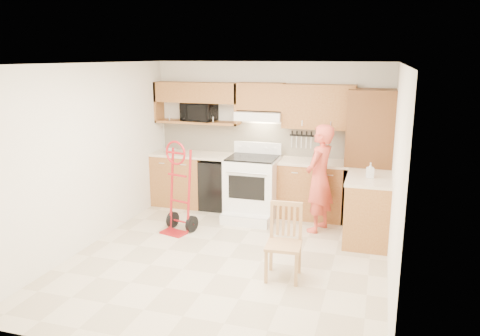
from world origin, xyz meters
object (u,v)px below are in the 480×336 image
at_px(person, 319,179).
at_px(dining_chair, 284,243).
at_px(hand_truck, 177,192).
at_px(microwave, 199,112).
at_px(range, 251,183).

bearing_deg(person, dining_chair, 12.12).
bearing_deg(dining_chair, hand_truck, 146.89).
distance_m(person, dining_chair, 1.76).
bearing_deg(microwave, person, -10.86).
height_order(range, hand_truck, hand_truck).
relative_size(person, dining_chair, 1.80).
relative_size(microwave, hand_truck, 0.45).
bearing_deg(dining_chair, microwave, 125.84).
xyz_separation_m(microwave, range, (1.08, -0.49, -1.05)).
height_order(microwave, hand_truck, microwave).
bearing_deg(range, microwave, 155.81).
bearing_deg(hand_truck, dining_chair, -14.84).
bearing_deg(dining_chair, person, 80.33).
distance_m(range, person, 1.17).
bearing_deg(microwave, dining_chair, -42.82).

